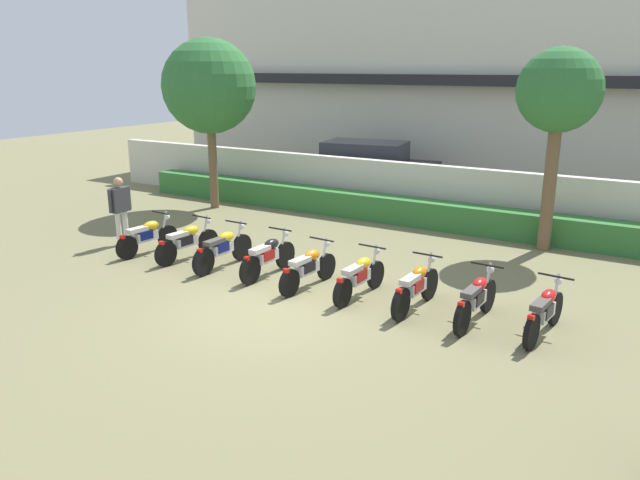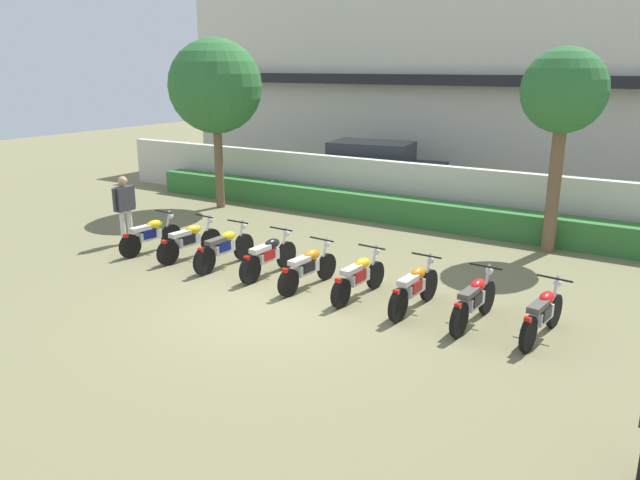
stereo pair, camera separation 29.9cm
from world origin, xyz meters
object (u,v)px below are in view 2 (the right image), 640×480
motorcycle_in_row_5 (359,276)px  motorcycle_in_row_7 (474,300)px  motorcycle_in_row_1 (189,240)px  tree_near_inspector (215,87)px  motorcycle_in_row_6 (414,287)px  motorcycle_in_row_4 (308,267)px  inspector_person (125,204)px  motorcycle_in_row_8 (542,314)px  tree_far_side (564,94)px  motorcycle_in_row_3 (268,256)px  motorcycle_in_row_2 (224,248)px  motorcycle_in_row_0 (150,235)px  parked_car (375,170)px

motorcycle_in_row_5 → motorcycle_in_row_7: size_ratio=0.98×
motorcycle_in_row_1 → tree_near_inspector: bearing=39.2°
motorcycle_in_row_1 → motorcycle_in_row_6: size_ratio=1.01×
motorcycle_in_row_4 → inspector_person: bearing=92.2°
motorcycle_in_row_8 → motorcycle_in_row_7: bearing=98.1°
motorcycle_in_row_1 → motorcycle_in_row_5: 4.57m
tree_far_side → motorcycle_in_row_3: bearing=-132.4°
motorcycle_in_row_4 → motorcycle_in_row_7: bearing=-85.3°
motorcycle_in_row_2 → motorcycle_in_row_8: (6.91, -0.08, -0.01)m
tree_near_inspector → motorcycle_in_row_2: bearing=-48.0°
tree_far_side → motorcycle_in_row_1: size_ratio=2.55×
tree_near_inspector → motorcycle_in_row_3: tree_near_inspector is taller
tree_near_inspector → motorcycle_in_row_0: bearing=-68.1°
tree_near_inspector → motorcycle_in_row_2: tree_near_inspector is taller
motorcycle_in_row_3 → tree_far_side: bearing=-40.7°
parked_car → motorcycle_in_row_5: 9.61m
motorcycle_in_row_5 → motorcycle_in_row_3: bearing=90.5°
motorcycle_in_row_0 → motorcycle_in_row_1: size_ratio=0.95×
motorcycle_in_row_3 → motorcycle_in_row_8: bearing=-89.6°
tree_near_inspector → motorcycle_in_row_6: 10.48m
tree_near_inspector → motorcycle_in_row_2: 7.01m
motorcycle_in_row_6 → inspector_person: size_ratio=1.08×
parked_car → motorcycle_in_row_3: bearing=-86.2°
motorcycle_in_row_4 → inspector_person: size_ratio=1.06×
motorcycle_in_row_6 → motorcycle_in_row_5: bearing=91.3°
motorcycle_in_row_4 → tree_near_inspector: bearing=58.7°
motorcycle_in_row_0 → motorcycle_in_row_2: (2.27, 0.08, 0.01)m
motorcycle_in_row_5 → motorcycle_in_row_8: (3.46, -0.02, 0.01)m
motorcycle_in_row_5 → motorcycle_in_row_8: 3.46m
tree_near_inspector → inspector_person: bearing=-80.1°
motorcycle_in_row_4 → motorcycle_in_row_8: bearing=-84.8°
motorcycle_in_row_5 → parked_car: bearing=28.7°
parked_car → motorcycle_in_row_5: parked_car is taller
motorcycle_in_row_3 → inspector_person: bearing=90.5°
tree_near_inspector → motorcycle_in_row_6: bearing=-28.1°
motorcycle_in_row_2 → motorcycle_in_row_4: (2.31, -0.11, -0.02)m
parked_car → motorcycle_in_row_1: bearing=-101.5°
motorcycle_in_row_2 → motorcycle_in_row_5: motorcycle_in_row_2 is taller
motorcycle_in_row_2 → motorcycle_in_row_5: size_ratio=1.05×
motorcycle_in_row_7 → inspector_person: (-9.14, 0.26, 0.58)m
motorcycle_in_row_8 → tree_near_inspector: bearing=73.1°
motorcycle_in_row_5 → motorcycle_in_row_7: 2.32m
parked_car → motorcycle_in_row_1: (-0.43, -8.55, -0.49)m
motorcycle_in_row_3 → inspector_person: 4.60m
motorcycle_in_row_7 → tree_far_side: bearing=2.2°
motorcycle_in_row_0 → motorcycle_in_row_1: motorcycle_in_row_1 is taller
tree_far_side → tree_near_inspector: bearing=-176.8°
motorcycle_in_row_5 → motorcycle_in_row_4: bearing=96.0°
motorcycle_in_row_4 → motorcycle_in_row_8: motorcycle_in_row_8 is taller
inspector_person → motorcycle_in_row_5: bearing=-1.7°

